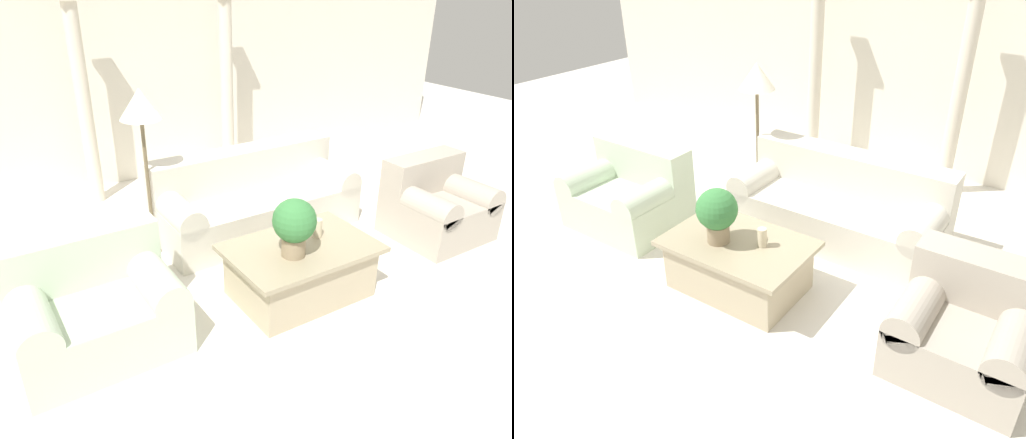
{
  "view_description": "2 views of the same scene",
  "coord_description": "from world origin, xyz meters",
  "views": [
    {
      "loc": [
        -2.33,
        -3.23,
        2.48
      ],
      "look_at": [
        -0.38,
        -0.08,
        0.64
      ],
      "focal_mm": 35.0,
      "sensor_mm": 36.0,
      "label": 1
    },
    {
      "loc": [
        2.03,
        -3.18,
        2.72
      ],
      "look_at": [
        -0.05,
        -0.05,
        0.54
      ],
      "focal_mm": 35.0,
      "sensor_mm": 36.0,
      "label": 2
    }
  ],
  "objects": [
    {
      "name": "column_left",
      "position": [
        -1.05,
        2.47,
        1.17
      ],
      "size": [
        0.23,
        0.23,
        2.28
      ],
      "color": "beige",
      "rests_on": "ground_plane"
    },
    {
      "name": "coffee_table",
      "position": [
        -0.14,
        -0.4,
        0.24
      ],
      "size": [
        1.22,
        0.81,
        0.47
      ],
      "color": "tan",
      "rests_on": "ground_plane"
    },
    {
      "name": "potted_plant",
      "position": [
        -0.28,
        -0.49,
        0.75
      ],
      "size": [
        0.35,
        0.35,
        0.48
      ],
      "color": "#937F60",
      "rests_on": "coffee_table"
    },
    {
      "name": "wall_back",
      "position": [
        0.0,
        2.92,
        1.6
      ],
      "size": [
        10.0,
        0.06,
        3.2
      ],
      "color": "silver",
      "rests_on": "ground_plane"
    },
    {
      "name": "loveseat",
      "position": [
        -1.77,
        -0.11,
        0.34
      ],
      "size": [
        1.13,
        0.88,
        0.83
      ],
      "color": "beige",
      "rests_on": "ground_plane"
    },
    {
      "name": "ground_plane",
      "position": [
        0.0,
        0.0,
        0.0
      ],
      "size": [
        16.0,
        16.0,
        0.0
      ],
      "primitive_type": "plane",
      "color": "silver"
    },
    {
      "name": "floor_lamp",
      "position": [
        -0.91,
        0.99,
        1.38
      ],
      "size": [
        0.38,
        0.38,
        1.59
      ],
      "color": "brown",
      "rests_on": "ground_plane"
    },
    {
      "name": "sofa_long",
      "position": [
        0.18,
        0.87,
        0.33
      ],
      "size": [
        2.1,
        0.88,
        0.83
      ],
      "color": "beige",
      "rests_on": "ground_plane"
    },
    {
      "name": "column_right",
      "position": [
        0.76,
        2.47,
        1.17
      ],
      "size": [
        0.23,
        0.23,
        2.28
      ],
      "color": "beige",
      "rests_on": "ground_plane"
    },
    {
      "name": "armchair",
      "position": [
        1.71,
        -0.23,
        0.34
      ],
      "size": [
        0.92,
        0.83,
        0.79
      ],
      "color": "#ADA393",
      "rests_on": "ground_plane"
    },
    {
      "name": "pillar_candle",
      "position": [
        0.06,
        -0.35,
        0.55
      ],
      "size": [
        0.08,
        0.08,
        0.17
      ],
      "color": "beige",
      "rests_on": "coffee_table"
    }
  ]
}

